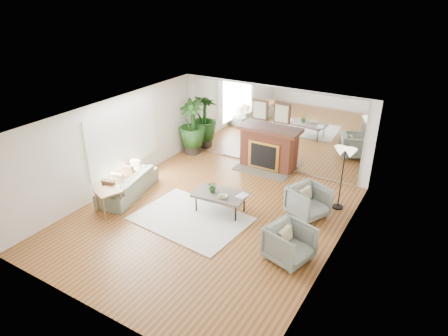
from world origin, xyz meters
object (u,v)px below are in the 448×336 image
Objects in this scene: sofa at (128,184)px; armchair_front at (289,244)px; armchair_back at (308,202)px; fireplace at (266,148)px; floor_lamp at (345,157)px; coffee_table at (220,195)px; side_table at (108,194)px; potted_ficus at (192,125)px.

armchair_front reaches higher than sofa.
sofa is 2.36× the size of armchair_front.
fireplace is at bearing 71.33° from armchair_back.
sofa is 5.59m from floor_lamp.
armchair_front is at bearing -58.23° from fireplace.
coffee_table is 1.89× the size of side_table.
floor_lamp is at bearing 34.65° from coffee_table.
armchair_back is (4.48, 1.45, 0.09)m from sofa.
potted_ficus is at bearing 135.34° from coffee_table.
armchair_back is 1.83m from armchair_front.
floor_lamp is (5.17, -0.99, 0.42)m from potted_ficus.
fireplace reaches higher than floor_lamp.
fireplace reaches higher than potted_ficus.
floor_lamp is at bearing 101.02° from sofa.
coffee_table is 0.82× the size of floor_lamp.
armchair_front is (2.30, -3.71, -0.27)m from fireplace.
fireplace is 2.91m from floor_lamp.
potted_ficus is 5.29m from floor_lamp.
potted_ficus reaches higher than sofa.
floor_lamp reaches higher than sofa.
coffee_table is at bearing 88.49° from sofa.
fireplace is 2.41× the size of armchair_back.
armchair_back is at bearing 26.29° from coffee_table.
floor_lamp is at bearing -24.15° from fireplace.
sofa is at bearing -168.87° from coffee_table.
armchair_front is 0.52× the size of floor_lamp.
armchair_front is at bearing -96.13° from floor_lamp.
armchair_front reaches higher than armchair_back.
sofa is 1.23× the size of floor_lamp.
armchair_back reaches higher than sofa.
potted_ficus reaches higher than floor_lamp.
fireplace reaches higher than coffee_table.
coffee_table is at bearing 84.11° from armchair_front.
armchair_back is at bearing -43.13° from fireplace.
armchair_front is at bearing -21.63° from coffee_table.
armchair_front is 6.08m from potted_ficus.
floor_lamp reaches higher than armchair_back.
coffee_table is at bearing -145.35° from floor_lamp.
fireplace is 1.25× the size of floor_lamp.
sofa is 3.27m from potted_ficus.
side_table is 5.77m from floor_lamp.
floor_lamp reaches higher than coffee_table.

